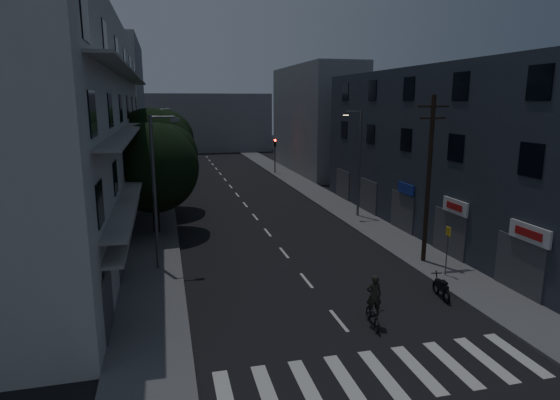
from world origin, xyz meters
name	(u,v)px	position (x,y,z in m)	size (l,w,h in m)	color
ground	(244,203)	(0.00, 25.00, 0.00)	(160.00, 160.00, 0.00)	black
sidewalk_left	(156,207)	(-7.50, 25.00, 0.07)	(3.00, 90.00, 0.15)	#565659
sidewalk_right	(325,198)	(7.50, 25.00, 0.07)	(3.00, 90.00, 0.15)	#565659
crosswalk	(383,375)	(0.00, -2.00, 0.00)	(10.90, 3.00, 0.01)	beige
lane_markings	(234,190)	(0.00, 31.25, 0.01)	(0.15, 60.50, 0.01)	beige
building_left	(77,130)	(-11.98, 18.00, 6.99)	(7.00, 36.00, 14.00)	#ADADA8
building_right	(441,150)	(11.99, 14.00, 5.50)	(6.19, 28.00, 11.00)	#292E38
building_far_left	(117,107)	(-12.00, 48.00, 8.00)	(6.00, 20.00, 16.00)	slate
building_far_right	(315,120)	(12.00, 42.00, 6.50)	(6.00, 20.00, 13.00)	slate
building_far_end	(201,123)	(0.00, 70.00, 5.00)	(24.00, 8.00, 10.00)	slate
tree_near	(154,164)	(-7.29, 17.07, 4.74)	(5.95, 5.95, 7.34)	black
tree_mid	(153,147)	(-7.44, 23.45, 5.25)	(6.64, 6.64, 8.17)	black
tree_far	(158,142)	(-7.18, 37.20, 4.51)	(5.63, 5.63, 6.96)	black
traffic_signal_far_right	(275,149)	(6.53, 40.72, 3.10)	(0.28, 0.37, 4.10)	black
traffic_signal_far_left	(163,152)	(-6.73, 40.15, 3.10)	(0.28, 0.37, 4.10)	black
street_lamp_left_near	(156,185)	(-7.09, 9.87, 4.60)	(1.51, 0.25, 8.00)	#595A61
street_lamp_right	(358,158)	(7.57, 18.02, 4.60)	(1.51, 0.25, 8.00)	slate
street_lamp_left_far	(160,147)	(-7.00, 30.84, 4.60)	(1.51, 0.25, 8.00)	slate
utility_pole	(429,177)	(7.06, 7.42, 4.87)	(1.80, 0.24, 9.00)	black
bus_stop_sign	(448,242)	(6.97, 5.15, 1.89)	(0.06, 0.35, 2.52)	#595B60
motorcycle	(441,289)	(5.35, 3.01, 0.45)	(0.54, 1.75, 1.13)	black
cyclist	(373,309)	(1.15, 1.23, 0.73)	(0.81, 1.76, 2.16)	black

